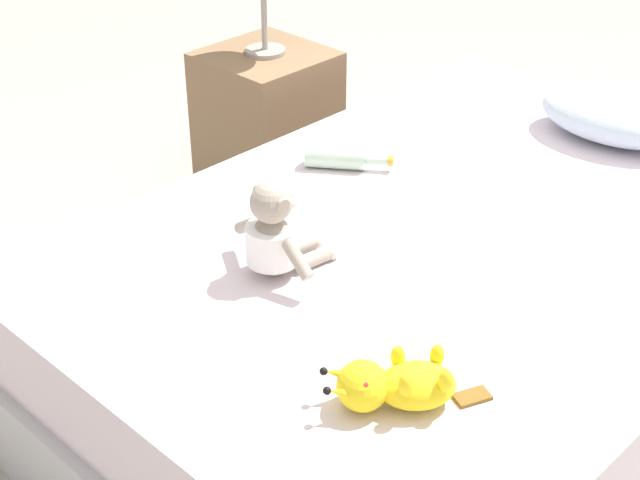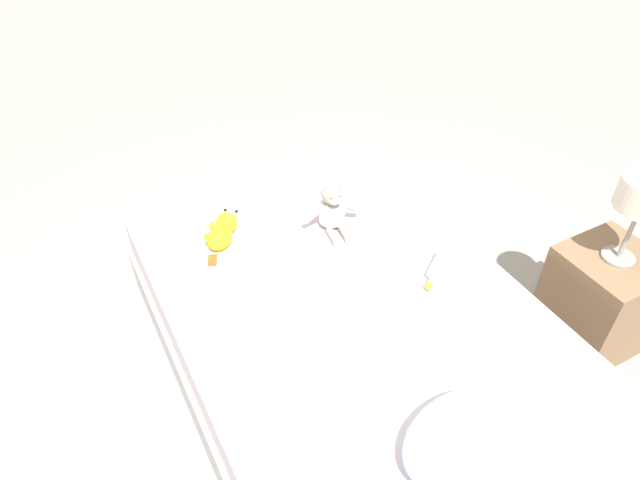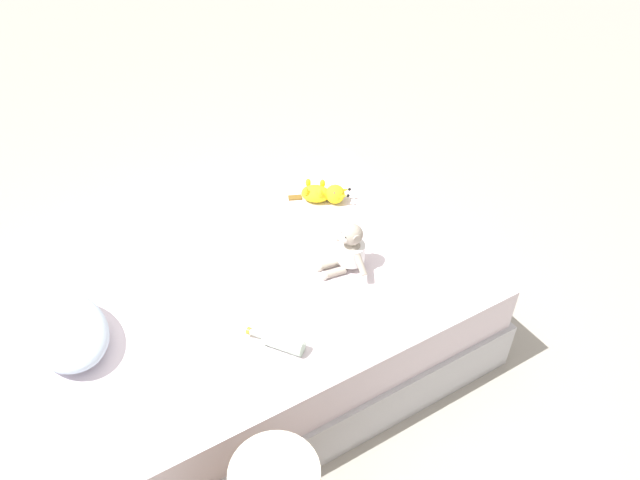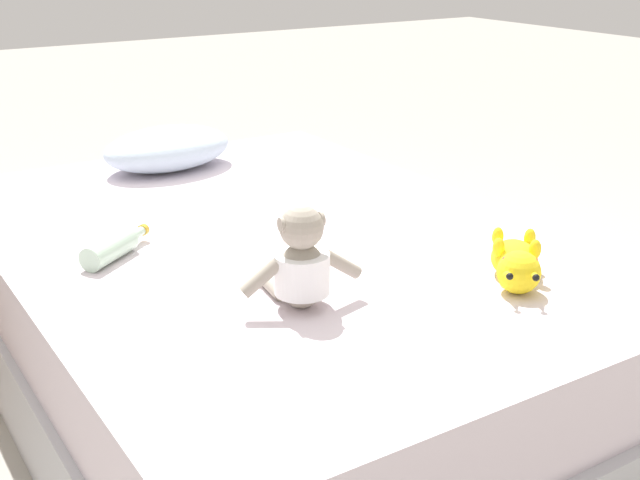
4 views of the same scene
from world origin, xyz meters
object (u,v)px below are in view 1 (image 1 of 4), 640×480
(plush_monkey, at_px, (276,236))
(pillow, at_px, (618,115))
(bed, at_px, (448,310))
(plush_yellow_creature, at_px, (394,385))
(nightstand, at_px, (268,127))
(glass_bottle, at_px, (339,158))

(plush_monkey, bearing_deg, pillow, 80.94)
(pillow, bearing_deg, bed, -91.18)
(plush_yellow_creature, height_order, nightstand, plush_yellow_creature)
(plush_monkey, bearing_deg, bed, 68.44)
(bed, bearing_deg, nightstand, 160.36)
(pillow, height_order, plush_monkey, plush_monkey)
(bed, distance_m, plush_yellow_creature, 0.74)
(bed, height_order, plush_yellow_creature, plush_yellow_creature)
(plush_monkey, bearing_deg, glass_bottle, 118.35)
(plush_monkey, distance_m, nightstand, 1.30)
(bed, relative_size, nightstand, 3.70)
(bed, distance_m, glass_bottle, 0.52)
(bed, height_order, pillow, pillow)
(glass_bottle, bearing_deg, pillow, 57.67)
(plush_monkey, bearing_deg, nightstand, 138.26)
(nightstand, bearing_deg, pillow, 17.28)
(pillow, height_order, nightstand, pillow)
(plush_monkey, xyz_separation_m, glass_bottle, (-0.26, 0.48, -0.07))
(bed, distance_m, pillow, 0.82)
(plush_yellow_creature, bearing_deg, bed, 117.63)
(plush_monkey, relative_size, glass_bottle, 1.29)
(bed, relative_size, plush_yellow_creature, 7.10)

